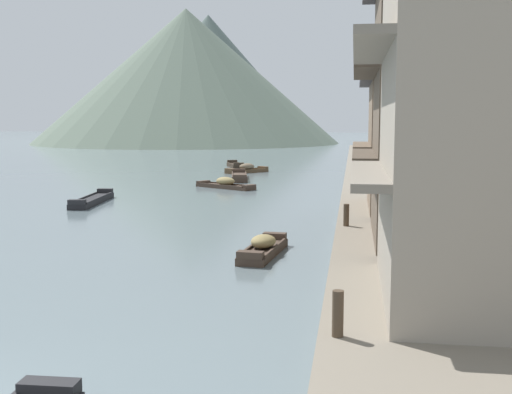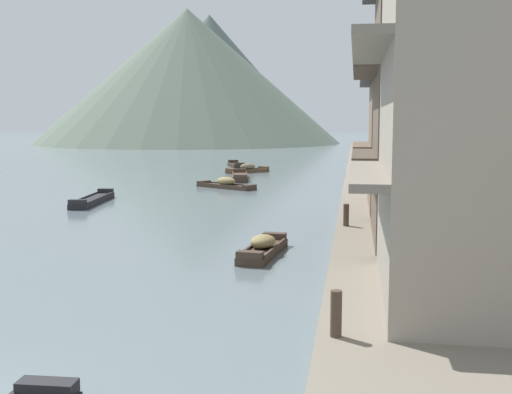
# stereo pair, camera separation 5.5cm
# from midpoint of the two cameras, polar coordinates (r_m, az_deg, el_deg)

# --- Properties ---
(riverbank_right) EXTENTS (18.00, 110.00, 0.63)m
(riverbank_right) POSITION_cam_midpoint_polar(r_m,az_deg,el_deg) (38.98, 20.90, 0.42)
(riverbank_right) COLOR slate
(riverbank_right) RESTS_ON ground
(boat_moored_nearest) EXTENTS (1.47, 5.40, 0.50)m
(boat_moored_nearest) POSITION_cam_midpoint_polar(r_m,az_deg,el_deg) (35.03, -14.13, -0.27)
(boat_moored_nearest) COLOR #232326
(boat_moored_nearest) RESTS_ON ground
(boat_moored_second) EXTENTS (3.28, 3.60, 0.76)m
(boat_moored_second) POSITION_cam_midpoint_polar(r_m,az_deg,el_deg) (53.17, -0.83, 2.44)
(boat_moored_second) COLOR brown
(boat_moored_second) RESTS_ON ground
(boat_moored_third) EXTENTS (4.19, 3.22, 0.71)m
(boat_moored_third) POSITION_cam_midpoint_polar(r_m,az_deg,el_deg) (41.39, -2.72, 1.12)
(boat_moored_third) COLOR #423328
(boat_moored_third) RESTS_ON ground
(boat_moored_far) EXTENTS (2.30, 4.18, 0.54)m
(boat_moored_far) POSITION_cam_midpoint_polar(r_m,az_deg,el_deg) (59.14, -1.84, 2.79)
(boat_moored_far) COLOR #33281E
(boat_moored_far) RESTS_ON ground
(boat_midriver_drifting) EXTENTS (1.24, 3.70, 0.67)m
(boat_midriver_drifting) POSITION_cam_midpoint_polar(r_m,az_deg,el_deg) (21.17, 0.57, -4.44)
(boat_midriver_drifting) COLOR #423328
(boat_midriver_drifting) RESTS_ON ground
(boat_midriver_upstream) EXTENTS (2.08, 5.64, 0.56)m
(boat_midriver_upstream) POSITION_cam_midpoint_polar(r_m,az_deg,el_deg) (47.37, -1.50, 1.77)
(boat_midriver_upstream) COLOR #423328
(boat_midriver_upstream) RESTS_ON ground
(house_waterfront_nearest) EXTENTS (5.73, 6.99, 8.74)m
(house_waterfront_nearest) POSITION_cam_midpoint_polar(r_m,az_deg,el_deg) (14.28, 20.47, 8.60)
(house_waterfront_nearest) COLOR gray
(house_waterfront_nearest) RESTS_ON riverbank_right
(house_waterfront_second) EXTENTS (7.10, 6.82, 8.74)m
(house_waterfront_second) POSITION_cam_midpoint_polar(r_m,az_deg,el_deg) (21.23, 18.42, 7.97)
(house_waterfront_second) COLOR brown
(house_waterfront_second) RESTS_ON riverbank_right
(house_waterfront_tall) EXTENTS (6.33, 6.89, 6.14)m
(house_waterfront_tall) POSITION_cam_midpoint_polar(r_m,az_deg,el_deg) (28.26, 15.08, 5.09)
(house_waterfront_tall) COLOR #75604C
(house_waterfront_tall) RESTS_ON riverbank_right
(mooring_post_dock_near) EXTENTS (0.20, 0.20, 0.82)m
(mooring_post_dock_near) POSITION_cam_midpoint_polar(r_m,az_deg,el_deg) (11.57, 7.01, -10.05)
(mooring_post_dock_near) COLOR #473828
(mooring_post_dock_near) RESTS_ON riverbank_right
(mooring_post_dock_mid) EXTENTS (0.20, 0.20, 0.78)m
(mooring_post_dock_mid) POSITION_cam_midpoint_polar(r_m,az_deg,el_deg) (23.18, 7.80, -1.56)
(mooring_post_dock_mid) COLOR #473828
(mooring_post_dock_mid) RESTS_ON riverbank_right
(hill_far_west) EXTENTS (54.25, 54.25, 23.62)m
(hill_far_west) POSITION_cam_midpoint_polar(r_m,az_deg,el_deg) (119.04, -6.08, 10.41)
(hill_far_west) COLOR #5B6B5B
(hill_far_west) RESTS_ON ground
(hill_far_centre) EXTENTS (44.00, 44.00, 24.89)m
(hill_far_centre) POSITION_cam_midpoint_polar(r_m,az_deg,el_deg) (134.19, -4.16, 10.30)
(hill_far_centre) COLOR #4C5B56
(hill_far_centre) RESTS_ON ground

